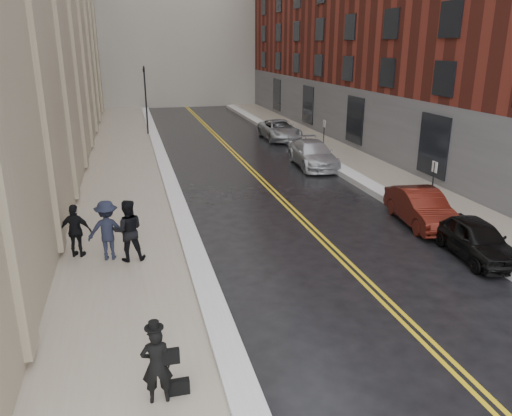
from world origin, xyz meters
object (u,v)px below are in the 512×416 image
car_silver_far (280,130)px  pedestrian_a (128,230)px  car_maroon (421,207)px  pedestrian_main (157,365)px  pedestrian_c (76,231)px  pedestrian_b (108,230)px  car_silver_near (313,154)px  car_black (476,239)px

car_silver_far → pedestrian_a: 22.89m
car_maroon → pedestrian_main: size_ratio=2.60×
pedestrian_c → pedestrian_a: bearing=175.5°
pedestrian_b → pedestrian_c: (-1.00, 0.44, -0.09)m
car_silver_far → pedestrian_main: (-10.62, -27.02, 0.25)m
car_silver_near → pedestrian_main: (-9.96, -18.27, 0.23)m
pedestrian_b → pedestrian_c: size_ratio=1.10×
pedestrian_main → pedestrian_c: 7.97m
car_black → pedestrian_main: (-10.62, -4.75, 0.31)m
pedestrian_main → pedestrian_a: bearing=-83.7°
pedestrian_main → pedestrian_c: bearing=-72.2°
pedestrian_main → pedestrian_b: (-1.08, 7.25, 0.17)m
pedestrian_a → pedestrian_c: pedestrian_a is taller
car_black → pedestrian_b: (-11.70, 2.50, 0.48)m
car_silver_far → pedestrian_main: pedestrian_main is taller
car_maroon → pedestrian_c: 12.70m
car_black → car_silver_near: car_silver_near is taller
pedestrian_a → car_silver_far: bearing=-119.3°
pedestrian_a → pedestrian_main: bearing=93.2°
car_maroon → car_black: bearing=-82.9°
pedestrian_b → car_silver_near: bearing=-130.7°
car_silver_near → pedestrian_a: pedestrian_a is taller
pedestrian_c → car_black: bearing=-174.1°
car_black → car_silver_far: bearing=96.0°
car_silver_far → car_black: bearing=-89.3°
pedestrian_a → pedestrian_c: size_ratio=1.14×
car_maroon → pedestrian_a: 11.12m
car_maroon → pedestrian_main: (-10.62, -8.04, 0.27)m
car_silver_near → pedestrian_c: pedestrian_c is taller
pedestrian_b → car_black: bearing=172.3°
car_silver_far → pedestrian_main: 29.03m
pedestrian_c → car_silver_far: bearing=-104.3°
car_maroon → pedestrian_b: bearing=-169.1°
car_silver_far → pedestrian_a: pedestrian_a is taller
car_black → pedestrian_c: bearing=173.0°
car_maroon → pedestrian_main: bearing=-135.8°
car_black → pedestrian_b: pedestrian_b is taller
pedestrian_b → pedestrian_c: bearing=-19.6°
pedestrian_main → pedestrian_c: pedestrian_c is taller
car_silver_far → pedestrian_b: size_ratio=2.62×
car_maroon → pedestrian_b: (-11.69, -0.79, 0.43)m
car_maroon → car_silver_far: size_ratio=0.82×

